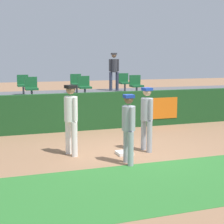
% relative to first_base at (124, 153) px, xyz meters
% --- Properties ---
extents(ground_plane, '(60.00, 60.00, 0.00)m').
position_rel_first_base_xyz_m(ground_plane, '(0.27, 0.18, -0.04)').
color(ground_plane, '#936B4C').
extents(grass_foreground_strip, '(18.00, 2.80, 0.01)m').
position_rel_first_base_xyz_m(grass_foreground_strip, '(0.27, -2.32, -0.04)').
color(grass_foreground_strip, '#2D722D').
rests_on(grass_foreground_strip, ground_plane).
extents(first_base, '(0.40, 0.40, 0.08)m').
position_rel_first_base_xyz_m(first_base, '(0.00, 0.00, 0.00)').
color(first_base, white).
rests_on(first_base, ground_plane).
extents(player_fielder_home, '(0.44, 0.60, 1.85)m').
position_rel_first_base_xyz_m(player_fielder_home, '(-1.33, 0.42, 1.03)').
color(player_fielder_home, white).
rests_on(player_fielder_home, ground_plane).
extents(player_runner_visitor, '(0.37, 0.49, 1.75)m').
position_rel_first_base_xyz_m(player_runner_visitor, '(0.70, 0.14, 0.97)').
color(player_runner_visitor, '#9EA3AD').
rests_on(player_runner_visitor, ground_plane).
extents(player_coach_visitor, '(0.33, 0.47, 1.69)m').
position_rel_first_base_xyz_m(player_coach_visitor, '(-0.22, -0.84, 0.94)').
color(player_coach_visitor, '#9EA3AD').
rests_on(player_coach_visitor, ground_plane).
extents(field_wall, '(18.00, 0.26, 1.33)m').
position_rel_first_base_xyz_m(field_wall, '(0.28, 3.50, 0.62)').
color(field_wall, '#19471E').
rests_on(field_wall, ground_plane).
extents(bleacher_platform, '(18.00, 4.80, 1.00)m').
position_rel_first_base_xyz_m(bleacher_platform, '(0.27, 6.07, 0.46)').
color(bleacher_platform, '#59595E').
rests_on(bleacher_platform, ground_plane).
extents(seat_back_center, '(0.48, 0.44, 0.84)m').
position_rel_first_base_xyz_m(seat_back_center, '(0.33, 6.74, 1.43)').
color(seat_back_center, '#4C4C51').
rests_on(seat_back_center, bleacher_platform).
extents(seat_front_right, '(0.48, 0.44, 0.84)m').
position_rel_first_base_xyz_m(seat_front_right, '(2.41, 4.94, 1.43)').
color(seat_front_right, '#4C4C51').
rests_on(seat_front_right, bleacher_platform).
extents(seat_front_left, '(0.46, 0.44, 0.84)m').
position_rel_first_base_xyz_m(seat_front_left, '(-1.82, 4.94, 1.43)').
color(seat_front_left, '#4C4C51').
rests_on(seat_front_left, bleacher_platform).
extents(seat_back_left, '(0.47, 0.44, 0.84)m').
position_rel_first_base_xyz_m(seat_back_left, '(-1.96, 6.74, 1.43)').
color(seat_back_left, '#4C4C51').
rests_on(seat_back_left, bleacher_platform).
extents(seat_back_right, '(0.46, 0.44, 0.84)m').
position_rel_first_base_xyz_m(seat_back_right, '(2.59, 6.74, 1.43)').
color(seat_back_right, '#4C4C51').
rests_on(seat_back_right, bleacher_platform).
extents(seat_front_center, '(0.46, 0.44, 0.84)m').
position_rel_first_base_xyz_m(seat_front_center, '(0.22, 4.94, 1.43)').
color(seat_front_center, '#4C4C51').
rests_on(seat_front_center, bleacher_platform).
extents(spectator_hooded, '(0.50, 0.35, 1.77)m').
position_rel_first_base_xyz_m(spectator_hooded, '(2.32, 7.42, 1.99)').
color(spectator_hooded, '#33384C').
rests_on(spectator_hooded, bleacher_platform).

